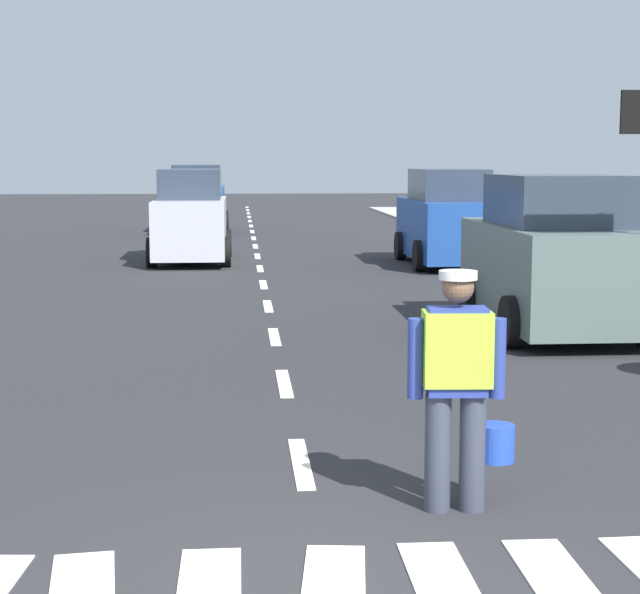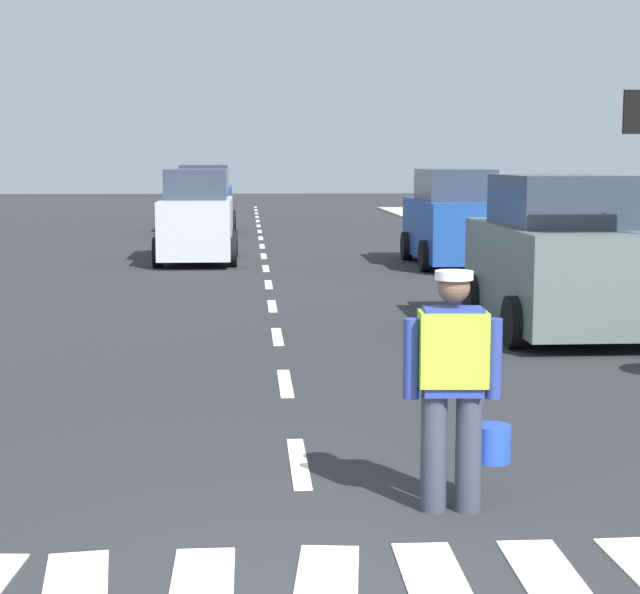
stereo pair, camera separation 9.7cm
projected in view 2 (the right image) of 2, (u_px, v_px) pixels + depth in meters
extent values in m
plane|color=#28282B|center=(263.00, 255.00, 26.44)|extent=(96.00, 96.00, 0.00)
cube|color=silver|center=(299.00, 463.00, 8.34)|extent=(0.14, 1.40, 0.01)
cube|color=silver|center=(285.00, 383.00, 11.31)|extent=(0.14, 1.40, 0.01)
cube|color=silver|center=(277.00, 337.00, 14.28)|extent=(0.14, 1.40, 0.01)
cube|color=silver|center=(272.00, 306.00, 17.24)|extent=(0.14, 1.40, 0.01)
cube|color=silver|center=(268.00, 285.00, 20.21)|extent=(0.14, 1.40, 0.01)
cube|color=silver|center=(266.00, 269.00, 23.18)|extent=(0.14, 1.40, 0.01)
cube|color=silver|center=(264.00, 256.00, 26.14)|extent=(0.14, 1.40, 0.01)
cube|color=silver|center=(262.00, 246.00, 29.11)|extent=(0.14, 1.40, 0.01)
cube|color=silver|center=(261.00, 238.00, 32.08)|extent=(0.14, 1.40, 0.01)
cube|color=silver|center=(260.00, 232.00, 35.04)|extent=(0.14, 1.40, 0.01)
cube|color=silver|center=(259.00, 226.00, 38.01)|extent=(0.14, 1.40, 0.01)
cube|color=silver|center=(258.00, 221.00, 40.98)|extent=(0.14, 1.40, 0.01)
cube|color=silver|center=(257.00, 217.00, 43.95)|extent=(0.14, 1.40, 0.01)
cube|color=silver|center=(256.00, 213.00, 46.91)|extent=(0.14, 1.40, 0.01)
cube|color=silver|center=(256.00, 210.00, 49.88)|extent=(0.14, 1.40, 0.01)
cube|color=silver|center=(255.00, 207.00, 52.85)|extent=(0.14, 1.40, 0.01)
cylinder|color=#383D4C|center=(434.00, 453.00, 7.17)|extent=(0.18, 0.18, 0.82)
cylinder|color=#383D4C|center=(468.00, 453.00, 7.17)|extent=(0.18, 0.18, 0.82)
cube|color=navy|center=(453.00, 351.00, 7.08)|extent=(0.41, 0.26, 0.60)
cube|color=#A5EA33|center=(453.00, 348.00, 7.07)|extent=(0.48, 0.31, 0.51)
cylinder|color=navy|center=(411.00, 359.00, 7.08)|extent=(0.11, 0.11, 0.55)
cylinder|color=navy|center=(494.00, 359.00, 7.09)|extent=(0.11, 0.11, 0.55)
sphere|color=brown|center=(454.00, 287.00, 7.02)|extent=(0.22, 0.22, 0.22)
cylinder|color=silver|center=(454.00, 275.00, 7.01)|extent=(0.26, 0.26, 0.06)
cylinder|color=#2347B7|center=(492.00, 443.00, 7.27)|extent=(0.26, 0.26, 0.26)
cube|color=slate|center=(556.00, 272.00, 14.62)|extent=(1.75, 4.02, 1.32)
cube|color=#2D3847|center=(560.00, 200.00, 14.39)|extent=(1.54, 2.21, 0.70)
cylinder|color=black|center=(473.00, 297.00, 15.85)|extent=(0.22, 0.68, 0.68)
cylinder|color=black|center=(589.00, 296.00, 15.98)|extent=(0.22, 0.68, 0.68)
cylinder|color=black|center=(515.00, 322.00, 13.39)|extent=(0.22, 0.68, 0.68)
cube|color=#1E4799|center=(453.00, 229.00, 23.86)|extent=(1.67, 4.29, 1.31)
cube|color=#2D3847|center=(454.00, 185.00, 23.62)|extent=(1.47, 2.36, 0.70)
cylinder|color=black|center=(407.00, 246.00, 25.18)|extent=(0.22, 0.68, 0.68)
cylinder|color=black|center=(477.00, 245.00, 25.30)|extent=(0.22, 0.68, 0.68)
cylinder|color=black|center=(425.00, 256.00, 22.55)|extent=(0.22, 0.68, 0.68)
cylinder|color=black|center=(503.00, 255.00, 22.67)|extent=(0.22, 0.68, 0.68)
cube|color=silver|center=(197.00, 227.00, 24.68)|extent=(1.62, 4.10, 1.31)
cube|color=#2D3847|center=(197.00, 184.00, 24.65)|extent=(1.42, 2.25, 0.70)
cylinder|color=black|center=(232.00, 252.00, 23.54)|extent=(0.22, 0.68, 0.68)
cylinder|color=black|center=(158.00, 252.00, 23.43)|extent=(0.22, 0.68, 0.68)
cylinder|color=black|center=(233.00, 243.00, 26.05)|extent=(0.22, 0.68, 0.68)
cylinder|color=black|center=(167.00, 243.00, 25.94)|extent=(0.22, 0.68, 0.68)
cube|color=#1E4799|center=(205.00, 207.00, 34.35)|extent=(1.75, 4.29, 1.35)
cube|color=#2D3847|center=(204.00, 176.00, 34.32)|extent=(1.54, 2.36, 0.70)
cylinder|color=black|center=(232.00, 225.00, 33.17)|extent=(0.22, 0.68, 0.68)
cylinder|color=black|center=(175.00, 225.00, 33.04)|extent=(0.22, 0.68, 0.68)
cylinder|color=black|center=(233.00, 220.00, 35.79)|extent=(0.22, 0.68, 0.68)
cylinder|color=black|center=(180.00, 220.00, 35.67)|extent=(0.22, 0.68, 0.68)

